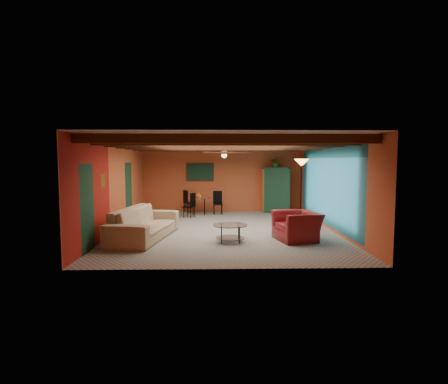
{
  "coord_description": "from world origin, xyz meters",
  "views": [
    {
      "loc": [
        -0.27,
        -10.94,
        2.12
      ],
      "look_at": [
        0.0,
        0.2,
        1.15
      ],
      "focal_mm": 29.03,
      "sensor_mm": 36.0,
      "label": 1
    }
  ],
  "objects_px": {
    "armchair": "(297,226)",
    "vase": "(199,189)",
    "potted_plant": "(276,162)",
    "floor_lamp": "(301,195)",
    "coffee_table": "(230,233)",
    "armoire": "(276,191)",
    "sofa": "(145,223)",
    "dining_table": "(199,203)"
  },
  "relations": [
    {
      "from": "floor_lamp",
      "to": "vase",
      "type": "xyz_separation_m",
      "value": [
        -3.25,
        3.19,
        -0.06
      ]
    },
    {
      "from": "potted_plant",
      "to": "floor_lamp",
      "type": "bearing_deg",
      "value": -87.88
    },
    {
      "from": "potted_plant",
      "to": "coffee_table",
      "type": "bearing_deg",
      "value": -111.38
    },
    {
      "from": "sofa",
      "to": "vase",
      "type": "height_order",
      "value": "vase"
    },
    {
      "from": "sofa",
      "to": "floor_lamp",
      "type": "xyz_separation_m",
      "value": [
        4.54,
        1.08,
        0.67
      ]
    },
    {
      "from": "floor_lamp",
      "to": "potted_plant",
      "type": "bearing_deg",
      "value": 92.12
    },
    {
      "from": "dining_table",
      "to": "floor_lamp",
      "type": "relative_size",
      "value": 0.82
    },
    {
      "from": "sofa",
      "to": "dining_table",
      "type": "xyz_separation_m",
      "value": [
        1.28,
        4.27,
        0.04
      ]
    },
    {
      "from": "armoire",
      "to": "floor_lamp",
      "type": "relative_size",
      "value": 0.82
    },
    {
      "from": "floor_lamp",
      "to": "vase",
      "type": "height_order",
      "value": "floor_lamp"
    },
    {
      "from": "armchair",
      "to": "vase",
      "type": "xyz_separation_m",
      "value": [
        -2.83,
        4.61,
        0.65
      ]
    },
    {
      "from": "sofa",
      "to": "vase",
      "type": "distance_m",
      "value": 4.5
    },
    {
      "from": "coffee_table",
      "to": "sofa",
      "type": "bearing_deg",
      "value": 168.42
    },
    {
      "from": "armchair",
      "to": "vase",
      "type": "distance_m",
      "value": 5.44
    },
    {
      "from": "coffee_table",
      "to": "potted_plant",
      "type": "height_order",
      "value": "potted_plant"
    },
    {
      "from": "armoire",
      "to": "vase",
      "type": "height_order",
      "value": "armoire"
    },
    {
      "from": "sofa",
      "to": "armoire",
      "type": "distance_m",
      "value": 6.55
    },
    {
      "from": "sofa",
      "to": "dining_table",
      "type": "height_order",
      "value": "dining_table"
    },
    {
      "from": "armchair",
      "to": "armoire",
      "type": "bearing_deg",
      "value": 164.08
    },
    {
      "from": "armchair",
      "to": "dining_table",
      "type": "height_order",
      "value": "dining_table"
    },
    {
      "from": "sofa",
      "to": "vase",
      "type": "bearing_deg",
      "value": -6.93
    },
    {
      "from": "dining_table",
      "to": "floor_lamp",
      "type": "distance_m",
      "value": 4.6
    },
    {
      "from": "armoire",
      "to": "vase",
      "type": "relative_size",
      "value": 9.49
    },
    {
      "from": "sofa",
      "to": "dining_table",
      "type": "relative_size",
      "value": 1.61
    },
    {
      "from": "armchair",
      "to": "coffee_table",
      "type": "distance_m",
      "value": 1.8
    },
    {
      "from": "floor_lamp",
      "to": "potted_plant",
      "type": "height_order",
      "value": "potted_plant"
    },
    {
      "from": "armchair",
      "to": "floor_lamp",
      "type": "height_order",
      "value": "floor_lamp"
    },
    {
      "from": "armoire",
      "to": "vase",
      "type": "distance_m",
      "value": 3.17
    },
    {
      "from": "dining_table",
      "to": "armoire",
      "type": "xyz_separation_m",
      "value": [
        3.12,
        0.56,
        0.42
      ]
    },
    {
      "from": "sofa",
      "to": "potted_plant",
      "type": "distance_m",
      "value": 6.74
    },
    {
      "from": "potted_plant",
      "to": "sofa",
      "type": "bearing_deg",
      "value": -132.31
    },
    {
      "from": "floor_lamp",
      "to": "vase",
      "type": "distance_m",
      "value": 4.56
    },
    {
      "from": "coffee_table",
      "to": "dining_table",
      "type": "relative_size",
      "value": 0.51
    },
    {
      "from": "armchair",
      "to": "potted_plant",
      "type": "distance_m",
      "value": 5.44
    },
    {
      "from": "sofa",
      "to": "potted_plant",
      "type": "height_order",
      "value": "potted_plant"
    },
    {
      "from": "armoire",
      "to": "vase",
      "type": "xyz_separation_m",
      "value": [
        -3.12,
        -0.56,
        0.14
      ]
    },
    {
      "from": "coffee_table",
      "to": "armoire",
      "type": "relative_size",
      "value": 0.51
    },
    {
      "from": "armoire",
      "to": "potted_plant",
      "type": "xyz_separation_m",
      "value": [
        0.0,
        0.0,
        1.15
      ]
    },
    {
      "from": "sofa",
      "to": "potted_plant",
      "type": "bearing_deg",
      "value": -32.51
    },
    {
      "from": "armchair",
      "to": "floor_lamp",
      "type": "bearing_deg",
      "value": 150.48
    },
    {
      "from": "armchair",
      "to": "floor_lamp",
      "type": "xyz_separation_m",
      "value": [
        0.43,
        1.42,
        0.71
      ]
    },
    {
      "from": "potted_plant",
      "to": "vase",
      "type": "distance_m",
      "value": 3.32
    }
  ]
}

